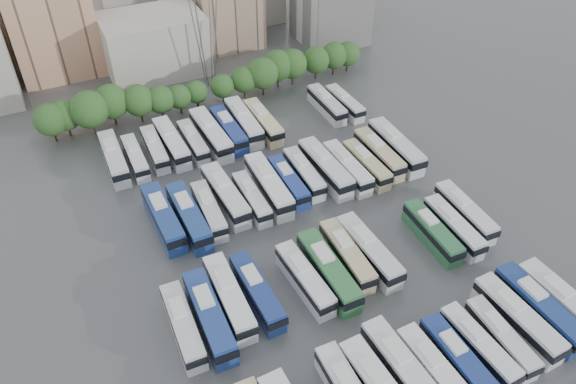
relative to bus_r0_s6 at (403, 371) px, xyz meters
name	(u,v)px	position (x,y,z in m)	size (l,w,h in m)	color
ground	(316,243)	(1.46, 23.14, -2.00)	(220.00, 220.00, 0.00)	#424447
tree_line	(205,85)	(0.11, 65.28, 2.37)	(64.35, 7.99, 8.39)	black
city_buildings	(132,16)	(-6.00, 95.01, 5.87)	(102.00, 35.00, 20.00)	#9E998E
bus_r0_s6	(403,371)	(0.00, 0.00, 0.00)	(3.27, 13.10, 4.08)	silver
bus_r0_s7	(436,373)	(3.15, -1.77, -0.16)	(3.00, 12.07, 3.76)	silver
bus_r0_s8	(459,361)	(6.34, -1.60, -0.18)	(2.63, 11.84, 3.71)	navy
bus_r0_s9	(479,346)	(9.69, -0.93, -0.27)	(3.00, 11.35, 3.53)	silver
bus_r0_s10	(501,338)	(12.84, -1.09, -0.34)	(2.74, 10.90, 3.40)	silver
bus_r0_s11	(517,319)	(16.26, 0.02, -0.05)	(3.34, 12.77, 3.97)	silver
bus_r0_s12	(539,308)	(19.70, 0.16, -0.01)	(3.07, 12.99, 4.06)	navy
bus_r0_s13	(565,305)	(22.74, -1.01, 0.08)	(3.57, 13.67, 4.25)	silver
bus_r1_s0	(183,326)	(-19.79, 16.20, -0.19)	(2.92, 11.86, 3.70)	silver
bus_r1_s1	(209,316)	(-16.59, 15.98, 0.01)	(3.19, 13.18, 4.11)	navy
bus_r1_s2	(229,297)	(-13.40, 17.76, -0.04)	(3.08, 12.83, 4.01)	silver
bus_r1_s3	(257,292)	(-9.96, 17.17, -0.15)	(2.91, 12.10, 3.78)	navy
bus_r1_s5	(305,279)	(-3.64, 16.49, -0.18)	(3.15, 11.96, 3.72)	silver
bus_r1_s6	(328,271)	(-0.37, 16.31, 0.02)	(2.94, 13.15, 4.12)	#30703E
bus_r1_s7	(347,255)	(3.28, 17.80, -0.15)	(3.11, 12.13, 3.78)	#C4B387
bus_r1_s8	(369,251)	(6.26, 17.17, -0.03)	(3.18, 12.89, 4.02)	silver
bus_r1_s11	(432,232)	(16.28, 16.60, -0.22)	(2.96, 11.64, 3.63)	#2C663F
bus_r1_s12	(453,227)	(19.62, 16.18, -0.23)	(2.82, 11.61, 3.62)	silver
bus_r1_s13	(465,212)	(23.04, 17.92, -0.16)	(3.04, 12.03, 3.75)	silver
bus_r2_s1	(163,217)	(-16.75, 35.39, 0.02)	(3.18, 13.21, 4.13)	navy
bus_r2_s2	(189,216)	(-13.37, 34.04, 0.01)	(3.07, 13.12, 4.10)	navy
bus_r2_s3	(209,210)	(-10.26, 34.31, -0.26)	(2.97, 11.44, 3.56)	silver
bus_r2_s4	(225,195)	(-6.95, 36.28, 0.02)	(3.39, 13.24, 4.12)	silver
bus_r2_s5	(252,198)	(-3.56, 34.25, -0.33)	(2.49, 10.88, 3.40)	silver
bus_r2_s6	(269,185)	(-0.21, 35.50, 0.09)	(3.33, 13.66, 4.26)	white
bus_r2_s7	(288,182)	(3.08, 35.45, -0.28)	(2.70, 11.25, 3.51)	navy
bus_r2_s8	(304,173)	(6.22, 36.25, -0.25)	(2.86, 11.49, 3.58)	silver
bus_r2_s9	(325,168)	(9.73, 35.71, 0.08)	(3.19, 13.55, 4.24)	silver
bus_r2_s10	(347,167)	(13.03, 34.50, -0.13)	(2.71, 12.17, 3.81)	silver
bus_r2_s11	(366,164)	(16.30, 34.04, -0.25)	(2.70, 11.46, 3.58)	#BFB583
bus_r2_s12	(379,154)	(19.59, 35.48, -0.11)	(2.77, 12.31, 3.86)	#C5B487
bus_r2_s13	(396,146)	(23.11, 35.82, 0.10)	(3.32, 13.75, 4.29)	silver
bus_r3_s0	(114,158)	(-20.02, 52.90, -0.03)	(3.00, 12.85, 4.02)	silver
bus_r3_s1	(135,157)	(-16.78, 52.02, -0.34)	(2.41, 10.79, 3.38)	silver
bus_r3_s2	(155,149)	(-13.26, 52.98, -0.29)	(2.70, 11.18, 3.49)	silver
bus_r3_s3	(172,142)	(-10.29, 53.17, -0.03)	(3.15, 12.89, 4.02)	silver
bus_r3_s4	(193,142)	(-6.81, 52.22, -0.31)	(2.51, 11.01, 3.45)	silver
bus_r3_s5	(211,134)	(-3.49, 52.56, 0.10)	(3.48, 13.78, 4.29)	silver
bus_r3_s6	(229,130)	(-0.15, 52.82, -0.10)	(2.73, 12.37, 3.88)	navy
bus_r3_s7	(244,122)	(3.07, 53.83, 0.02)	(3.22, 13.24, 4.13)	silver
bus_r3_s8	(263,122)	(6.26, 52.54, -0.09)	(2.76, 12.45, 3.90)	beige
bus_r3_s12	(327,104)	(19.48, 53.21, -0.23)	(2.55, 11.54, 3.62)	silver
bus_r3_s13	(345,103)	(22.85, 52.32, -0.34)	(2.67, 10.87, 3.39)	silver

